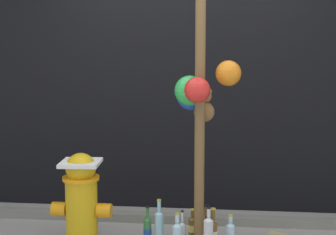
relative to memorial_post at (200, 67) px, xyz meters
name	(u,v)px	position (x,y,z in m)	size (l,w,h in m)	color
building_wall	(186,26)	(-0.19, 1.12, 0.38)	(10.00, 0.20, 3.70)	black
curb_strip	(181,219)	(-0.19, 0.59, -1.43)	(8.00, 0.12, 0.08)	slate
memorial_post	(200,67)	(0.00, 0.00, 0.00)	(0.54, 0.49, 2.67)	brown
fire_hydrant	(81,198)	(-0.95, -0.05, -1.07)	(0.49, 0.33, 0.78)	gold
bottle_0	(193,227)	(-0.05, 0.16, -1.36)	(0.07, 0.07, 0.28)	brown
bottle_1	(182,235)	(-0.13, -0.03, -1.36)	(0.06, 0.06, 0.32)	silver
bottle_3	(206,228)	(0.06, 0.12, -1.35)	(0.08, 0.08, 0.33)	brown
bottle_5	(147,230)	(-0.42, 0.03, -1.35)	(0.07, 0.07, 0.33)	#337038
bottle_6	(213,233)	(0.12, -0.01, -1.34)	(0.07, 0.07, 0.34)	brown
bottle_7	(230,235)	(0.26, 0.01, -1.36)	(0.07, 0.07, 0.29)	#B2DBEA
bottle_8	(159,227)	(-0.32, 0.02, -1.31)	(0.07, 0.07, 0.39)	#93CCE0
litter_0	(286,224)	(0.79, 0.64, -1.47)	(0.12, 0.06, 0.01)	tan
litter_1	(219,218)	(0.17, 0.75, -1.47)	(0.15, 0.06, 0.01)	tan
litter_2	(296,227)	(0.87, 0.56, -1.47)	(0.11, 0.07, 0.01)	tan
litter_3	(278,234)	(0.69, 0.39, -1.47)	(0.16, 0.08, 0.01)	tan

